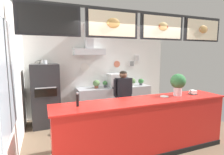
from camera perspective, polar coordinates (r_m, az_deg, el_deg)
ground_plane at (r=4.08m, az=7.95°, el=-20.89°), size 6.01×6.01×0.00m
back_wall_assembly at (r=5.74m, az=-3.38°, el=3.77°), size 4.69×2.61×2.93m
left_wall_with_window at (r=3.20m, az=-31.12°, el=-1.98°), size 0.15×5.01×2.93m
service_counter at (r=3.66m, az=10.12°, el=-15.16°), size 3.50×0.67×1.07m
back_prep_counter at (r=5.83m, az=0.71°, el=-7.39°), size 2.38×0.63×0.90m
pizza_oven at (r=5.12m, az=-20.42°, el=-5.33°), size 0.71×0.68×1.78m
shop_worker at (r=4.68m, az=3.56°, el=-6.35°), size 0.54×0.24×1.51m
espresso_machine at (r=5.70m, az=1.56°, el=-0.90°), size 0.56×0.56×0.42m
potted_oregano at (r=5.50m, az=-5.04°, el=-1.96°), size 0.21×0.21×0.25m
potted_thyme at (r=5.98m, az=6.58°, el=-1.27°), size 0.20×0.20×0.25m
potted_rosemary at (r=6.10m, az=9.26°, el=-1.25°), size 0.18×0.18×0.22m
potted_sage at (r=5.62m, az=-2.25°, el=-1.94°), size 0.15×0.15×0.21m
pepper_grinder at (r=3.04m, az=-11.00°, el=-6.87°), size 0.05×0.05×0.24m
basil_vase at (r=3.96m, az=20.39°, el=-1.71°), size 0.31×0.31×0.46m
condiment_plate at (r=3.82m, az=16.42°, el=-5.84°), size 0.17×0.17×0.01m
napkin_holder at (r=4.27m, az=24.52°, el=-4.36°), size 0.15×0.14×0.10m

